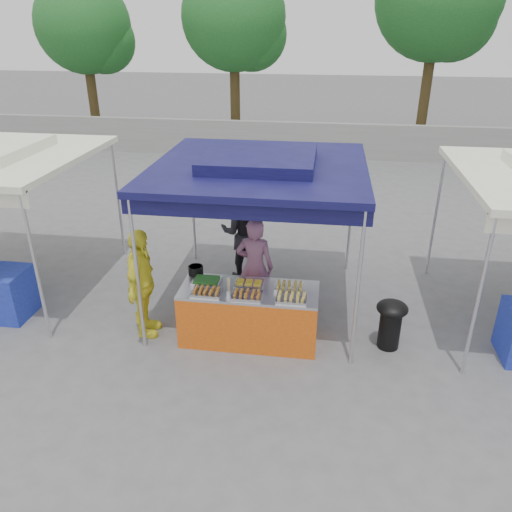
# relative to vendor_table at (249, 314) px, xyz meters

# --- Properties ---
(ground_plane) EXTENTS (80.00, 80.00, 0.00)m
(ground_plane) POSITION_rel_vendor_table_xyz_m (0.00, 0.10, -0.43)
(ground_plane) COLOR #5E5E60
(back_wall) EXTENTS (40.00, 0.25, 1.20)m
(back_wall) POSITION_rel_vendor_table_xyz_m (0.00, 11.10, 0.17)
(back_wall) COLOR gray
(back_wall) RESTS_ON ground_plane
(main_canopy) EXTENTS (3.20, 3.20, 2.57)m
(main_canopy) POSITION_rel_vendor_table_xyz_m (0.00, 1.07, 1.94)
(main_canopy) COLOR silver
(main_canopy) RESTS_ON ground_plane
(tree_0) EXTENTS (3.50, 3.43, 5.90)m
(tree_0) POSITION_rel_vendor_table_xyz_m (-7.95, 12.76, 3.61)
(tree_0) COLOR #44351A
(tree_0) RESTS_ON ground_plane
(tree_1) EXTENTS (3.67, 3.64, 6.26)m
(tree_1) POSITION_rel_vendor_table_xyz_m (-2.37, 12.78, 3.86)
(tree_1) COLOR #44351A
(tree_1) RESTS_ON ground_plane
(tree_2) EXTENTS (4.16, 4.16, 7.14)m
(tree_2) POSITION_rel_vendor_table_xyz_m (4.47, 13.04, 4.47)
(tree_2) COLOR #44351A
(tree_2) RESTS_ON ground_plane
(vendor_table) EXTENTS (2.00, 0.80, 0.85)m
(vendor_table) POSITION_rel_vendor_table_xyz_m (0.00, 0.00, 0.00)
(vendor_table) COLOR #CB5212
(vendor_table) RESTS_ON ground_plane
(food_tray_fl) EXTENTS (0.42, 0.30, 0.07)m
(food_tray_fl) POSITION_rel_vendor_table_xyz_m (-0.57, -0.23, 0.46)
(food_tray_fl) COLOR silver
(food_tray_fl) RESTS_ON vendor_table
(food_tray_fm) EXTENTS (0.42, 0.30, 0.07)m
(food_tray_fm) POSITION_rel_vendor_table_xyz_m (0.01, -0.24, 0.46)
(food_tray_fm) COLOR silver
(food_tray_fm) RESTS_ON vendor_table
(food_tray_fr) EXTENTS (0.42, 0.30, 0.07)m
(food_tray_fr) POSITION_rel_vendor_table_xyz_m (0.63, -0.23, 0.46)
(food_tray_fr) COLOR silver
(food_tray_fr) RESTS_ON vendor_table
(food_tray_bl) EXTENTS (0.42, 0.30, 0.07)m
(food_tray_bl) POSITION_rel_vendor_table_xyz_m (-0.65, 0.09, 0.46)
(food_tray_bl) COLOR silver
(food_tray_bl) RESTS_ON vendor_table
(food_tray_bm) EXTENTS (0.42, 0.30, 0.07)m
(food_tray_bm) POSITION_rel_vendor_table_xyz_m (-0.02, 0.10, 0.46)
(food_tray_bm) COLOR silver
(food_tray_bm) RESTS_ON vendor_table
(food_tray_br) EXTENTS (0.42, 0.30, 0.07)m
(food_tray_br) POSITION_rel_vendor_table_xyz_m (0.57, 0.08, 0.46)
(food_tray_br) COLOR silver
(food_tray_br) RESTS_ON vendor_table
(cooking_pot) EXTENTS (0.23, 0.23, 0.13)m
(cooking_pot) POSITION_rel_vendor_table_xyz_m (-0.88, 0.35, 0.49)
(cooking_pot) COLOR black
(cooking_pot) RESTS_ON vendor_table
(skewer_cup) EXTENTS (0.08, 0.08, 0.10)m
(skewer_cup) POSITION_rel_vendor_table_xyz_m (-0.25, -0.24, 0.47)
(skewer_cup) COLOR silver
(skewer_cup) RESTS_ON vendor_table
(wok_burner) EXTENTS (0.45, 0.45, 0.76)m
(wok_burner) POSITION_rel_vendor_table_xyz_m (2.05, 0.09, 0.02)
(wok_burner) COLOR black
(wok_burner) RESTS_ON ground_plane
(crate_left) EXTENTS (0.49, 0.34, 0.29)m
(crate_left) POSITION_rel_vendor_table_xyz_m (-0.52, 0.53, -0.28)
(crate_left) COLOR #1425AA
(crate_left) RESTS_ON ground_plane
(crate_right) EXTENTS (0.53, 0.37, 0.32)m
(crate_right) POSITION_rel_vendor_table_xyz_m (0.39, 0.61, -0.27)
(crate_right) COLOR #1425AA
(crate_right) RESTS_ON ground_plane
(crate_stacked) EXTENTS (0.50, 0.35, 0.30)m
(crate_stacked) POSITION_rel_vendor_table_xyz_m (0.39, 0.61, 0.04)
(crate_stacked) COLOR #1425AA
(crate_stacked) RESTS_ON crate_right
(vendor_woman) EXTENTS (0.62, 0.43, 1.64)m
(vendor_woman) POSITION_rel_vendor_table_xyz_m (-0.03, 0.76, 0.40)
(vendor_woman) COLOR #905B7D
(vendor_woman) RESTS_ON ground_plane
(helper_man) EXTENTS (0.88, 0.69, 1.79)m
(helper_man) POSITION_rel_vendor_table_xyz_m (-0.39, 1.96, 0.47)
(helper_man) COLOR black
(helper_man) RESTS_ON ground_plane
(customer_person) EXTENTS (0.49, 1.03, 1.70)m
(customer_person) POSITION_rel_vendor_table_xyz_m (-1.59, -0.07, 0.43)
(customer_person) COLOR yellow
(customer_person) RESTS_ON ground_plane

